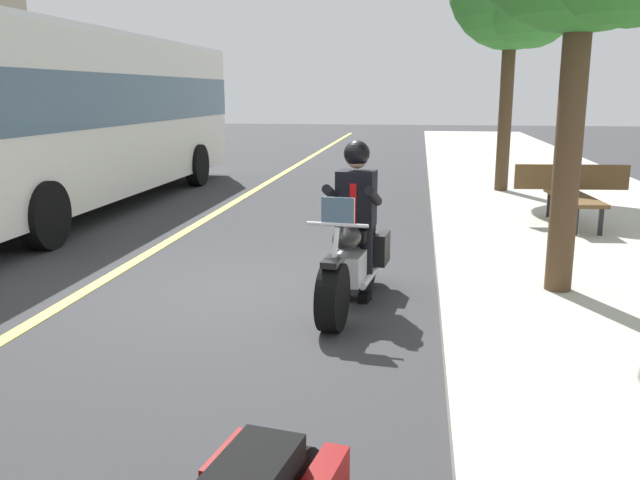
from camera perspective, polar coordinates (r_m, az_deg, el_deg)
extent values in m
plane|color=#333335|center=(7.64, -5.18, -4.59)|extent=(80.00, 80.00, 0.00)
cube|color=#E5DB4C|center=(8.32, -18.72, -3.74)|extent=(60.00, 0.16, 0.01)
cylinder|color=black|center=(6.39, 1.08, -4.89)|extent=(0.68, 0.27, 0.66)
cylinder|color=black|center=(7.85, 3.79, -1.60)|extent=(0.68, 0.27, 0.66)
cube|color=silver|center=(7.11, 2.63, -2.33)|extent=(0.59, 0.34, 0.32)
ellipsoid|color=black|center=(6.84, 2.30, 0.17)|extent=(0.59, 0.34, 0.24)
cube|color=black|center=(7.37, 3.24, 0.75)|extent=(0.73, 0.36, 0.12)
cube|color=black|center=(7.72, 5.34, -0.71)|extent=(0.41, 0.16, 0.36)
cube|color=black|center=(7.81, 2.15, -0.52)|extent=(0.41, 0.16, 0.36)
cylinder|color=silver|center=(6.33, 1.14, -2.50)|extent=(0.35, 0.09, 0.76)
cylinder|color=silver|center=(6.39, 1.49, 1.32)|extent=(0.10, 0.60, 0.04)
cube|color=black|center=(6.29, 1.10, -1.85)|extent=(0.38, 0.20, 0.06)
cylinder|color=silver|center=(7.41, 4.32, -3.03)|extent=(0.90, 0.18, 0.08)
cube|color=slate|center=(6.39, 1.54, 2.41)|extent=(0.08, 0.32, 0.28)
cylinder|color=black|center=(7.33, 3.96, -1.90)|extent=(0.14, 0.14, 0.84)
cube|color=black|center=(7.37, 3.83, -4.80)|extent=(0.27, 0.14, 0.10)
cylinder|color=black|center=(7.37, 2.13, -1.78)|extent=(0.14, 0.14, 0.84)
cube|color=black|center=(7.42, 2.01, -4.67)|extent=(0.27, 0.14, 0.10)
cube|color=black|center=(7.21, 3.11, 3.56)|extent=(0.36, 0.43, 0.60)
cube|color=red|center=(7.06, 2.84, 3.04)|extent=(0.03, 0.07, 0.44)
cylinder|color=black|center=(6.98, 4.58, 3.74)|extent=(0.56, 0.16, 0.28)
cylinder|color=black|center=(7.07, 1.07, 3.89)|extent=(0.56, 0.16, 0.28)
sphere|color=tan|center=(7.15, 3.15, 6.96)|extent=(0.22, 0.22, 0.22)
sphere|color=black|center=(7.15, 3.16, 7.36)|extent=(0.28, 0.28, 0.28)
cube|color=white|center=(14.01, -19.63, 9.91)|extent=(11.00, 2.50, 2.85)
cube|color=slate|center=(14.00, -19.72, 11.24)|extent=(11.04, 2.52, 0.90)
cube|color=white|center=(14.04, -20.08, 15.92)|extent=(11.00, 2.50, 0.10)
cylinder|color=black|center=(10.42, -22.42, 1.95)|extent=(1.00, 0.30, 1.00)
cylinder|color=black|center=(16.57, -10.43, 6.29)|extent=(1.00, 0.30, 1.00)
cylinder|color=black|center=(17.48, -17.95, 6.21)|extent=(1.00, 0.30, 1.00)
cube|color=brown|center=(11.36, 20.84, 3.40)|extent=(1.83, 0.65, 0.06)
cube|color=brown|center=(11.52, 20.64, 5.05)|extent=(0.21, 1.80, 0.40)
cube|color=black|center=(10.75, 22.80, 1.46)|extent=(0.06, 0.06, 0.42)
cube|color=black|center=(10.63, 20.97, 1.50)|extent=(0.06, 0.06, 0.42)
cube|color=black|center=(12.15, 20.55, 2.82)|extent=(0.06, 0.06, 0.42)
cube|color=black|center=(12.05, 18.91, 2.87)|extent=(0.06, 0.06, 0.42)
cylinder|color=#4C3823|center=(14.96, 15.49, 10.24)|extent=(0.28, 0.28, 3.22)
sphere|color=#388433|center=(14.50, 17.56, 18.82)|extent=(1.80, 1.80, 1.80)
cylinder|color=#4C3823|center=(7.44, 20.38, 6.99)|extent=(0.28, 0.28, 2.95)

